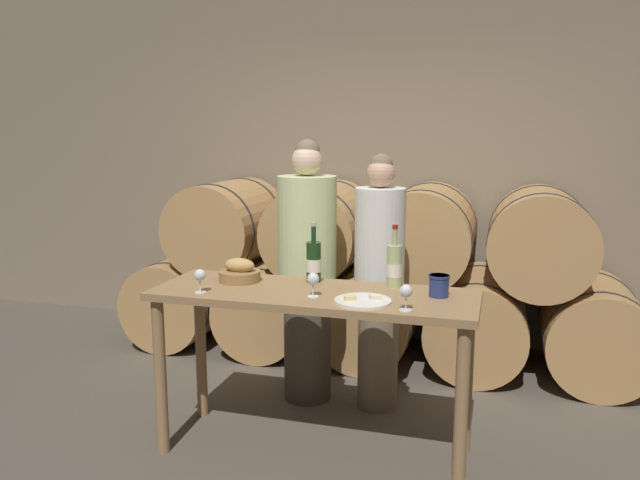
{
  "coord_description": "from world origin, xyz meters",
  "views": [
    {
      "loc": [
        0.91,
        -2.99,
        1.72
      ],
      "look_at": [
        0.0,
        0.12,
        1.15
      ],
      "focal_mm": 35.0,
      "sensor_mm": 36.0,
      "label": 1
    }
  ],
  "objects_px": {
    "cheese_plate": "(363,301)",
    "wine_glass_far_left": "(200,276)",
    "bread_basket": "(240,273)",
    "wine_glass_center": "(406,292)",
    "wine_bottle_red": "(314,262)",
    "wine_glass_left": "(313,280)",
    "wine_bottle_white": "(394,266)",
    "tasting_table": "(314,317)",
    "person_right": "(379,281)",
    "blue_crock": "(439,285)",
    "person_left": "(307,272)"
  },
  "relations": [
    {
      "from": "cheese_plate",
      "to": "wine_glass_far_left",
      "type": "height_order",
      "value": "wine_glass_far_left"
    },
    {
      "from": "bread_basket",
      "to": "wine_glass_center",
      "type": "height_order",
      "value": "bread_basket"
    },
    {
      "from": "cheese_plate",
      "to": "wine_glass_center",
      "type": "height_order",
      "value": "wine_glass_center"
    },
    {
      "from": "wine_bottle_red",
      "to": "wine_glass_left",
      "type": "bearing_deg",
      "value": -73.61
    },
    {
      "from": "wine_bottle_white",
      "to": "bread_basket",
      "type": "height_order",
      "value": "wine_bottle_white"
    },
    {
      "from": "tasting_table",
      "to": "wine_bottle_red",
      "type": "xyz_separation_m",
      "value": [
        -0.06,
        0.2,
        0.25
      ]
    },
    {
      "from": "wine_glass_far_left",
      "to": "wine_glass_left",
      "type": "distance_m",
      "value": 0.59
    },
    {
      "from": "bread_basket",
      "to": "wine_glass_center",
      "type": "relative_size",
      "value": 1.85
    },
    {
      "from": "bread_basket",
      "to": "wine_glass_left",
      "type": "distance_m",
      "value": 0.53
    },
    {
      "from": "cheese_plate",
      "to": "tasting_table",
      "type": "bearing_deg",
      "value": 155.08
    },
    {
      "from": "wine_bottle_white",
      "to": "bread_basket",
      "type": "bearing_deg",
      "value": -173.0
    },
    {
      "from": "person_right",
      "to": "bread_basket",
      "type": "bearing_deg",
      "value": -140.27
    },
    {
      "from": "bread_basket",
      "to": "wine_glass_far_left",
      "type": "bearing_deg",
      "value": -108.18
    },
    {
      "from": "person_right",
      "to": "blue_crock",
      "type": "xyz_separation_m",
      "value": [
        0.41,
        -0.58,
        0.15
      ]
    },
    {
      "from": "wine_bottle_red",
      "to": "bread_basket",
      "type": "bearing_deg",
      "value": -165.51
    },
    {
      "from": "blue_crock",
      "to": "bread_basket",
      "type": "distance_m",
      "value": 1.09
    },
    {
      "from": "wine_bottle_white",
      "to": "wine_glass_left",
      "type": "xyz_separation_m",
      "value": [
        -0.36,
        -0.3,
        -0.03
      ]
    },
    {
      "from": "person_right",
      "to": "blue_crock",
      "type": "bearing_deg",
      "value": -54.33
    },
    {
      "from": "tasting_table",
      "to": "wine_glass_left",
      "type": "distance_m",
      "value": 0.25
    },
    {
      "from": "tasting_table",
      "to": "wine_glass_center",
      "type": "bearing_deg",
      "value": -22.76
    },
    {
      "from": "wine_bottle_red",
      "to": "cheese_plate",
      "type": "distance_m",
      "value": 0.49
    },
    {
      "from": "tasting_table",
      "to": "blue_crock",
      "type": "height_order",
      "value": "blue_crock"
    },
    {
      "from": "wine_glass_center",
      "to": "bread_basket",
      "type": "bearing_deg",
      "value": 162.22
    },
    {
      "from": "person_right",
      "to": "bread_basket",
      "type": "xyz_separation_m",
      "value": [
        -0.67,
        -0.56,
        0.14
      ]
    },
    {
      "from": "wine_bottle_red",
      "to": "wine_bottle_white",
      "type": "xyz_separation_m",
      "value": [
        0.45,
        0.0,
        0.0
      ]
    },
    {
      "from": "bread_basket",
      "to": "cheese_plate",
      "type": "xyz_separation_m",
      "value": [
        0.75,
        -0.23,
        -0.04
      ]
    },
    {
      "from": "wine_glass_center",
      "to": "wine_bottle_red",
      "type": "bearing_deg",
      "value": 144.14
    },
    {
      "from": "wine_bottle_red",
      "to": "cheese_plate",
      "type": "xyz_separation_m",
      "value": [
        0.35,
        -0.33,
        -0.1
      ]
    },
    {
      "from": "person_right",
      "to": "wine_bottle_red",
      "type": "bearing_deg",
      "value": -121.28
    },
    {
      "from": "blue_crock",
      "to": "cheese_plate",
      "type": "bearing_deg",
      "value": -147.86
    },
    {
      "from": "wine_glass_center",
      "to": "wine_glass_left",
      "type": "bearing_deg",
      "value": 167.31
    },
    {
      "from": "wine_bottle_red",
      "to": "wine_glass_far_left",
      "type": "xyz_separation_m",
      "value": [
        -0.49,
        -0.39,
        -0.03
      ]
    },
    {
      "from": "person_left",
      "to": "blue_crock",
      "type": "distance_m",
      "value": 1.05
    },
    {
      "from": "person_right",
      "to": "cheese_plate",
      "type": "distance_m",
      "value": 0.8
    },
    {
      "from": "tasting_table",
      "to": "person_right",
      "type": "relative_size",
      "value": 1.06
    },
    {
      "from": "wine_bottle_white",
      "to": "blue_crock",
      "type": "xyz_separation_m",
      "value": [
        0.25,
        -0.12,
        -0.05
      ]
    },
    {
      "from": "blue_crock",
      "to": "wine_glass_far_left",
      "type": "relative_size",
      "value": 0.89
    },
    {
      "from": "person_left",
      "to": "wine_bottle_white",
      "type": "distance_m",
      "value": 0.79
    },
    {
      "from": "wine_bottle_red",
      "to": "wine_glass_center",
      "type": "height_order",
      "value": "wine_bottle_red"
    },
    {
      "from": "person_right",
      "to": "wine_glass_left",
      "type": "distance_m",
      "value": 0.8
    },
    {
      "from": "cheese_plate",
      "to": "wine_glass_left",
      "type": "relative_size",
      "value": 2.25
    },
    {
      "from": "bread_basket",
      "to": "wine_glass_far_left",
      "type": "relative_size",
      "value": 1.85
    },
    {
      "from": "wine_bottle_white",
      "to": "wine_bottle_red",
      "type": "bearing_deg",
      "value": -179.87
    },
    {
      "from": "wine_bottle_white",
      "to": "wine_glass_left",
      "type": "height_order",
      "value": "wine_bottle_white"
    },
    {
      "from": "bread_basket",
      "to": "wine_glass_center",
      "type": "bearing_deg",
      "value": -17.78
    },
    {
      "from": "person_left",
      "to": "wine_bottle_red",
      "type": "xyz_separation_m",
      "value": [
        0.18,
        -0.46,
        0.17
      ]
    },
    {
      "from": "person_right",
      "to": "cheese_plate",
      "type": "height_order",
      "value": "person_right"
    },
    {
      "from": "wine_glass_left",
      "to": "wine_bottle_red",
      "type": "bearing_deg",
      "value": 106.39
    },
    {
      "from": "wine_bottle_red",
      "to": "wine_glass_far_left",
      "type": "distance_m",
      "value": 0.63
    },
    {
      "from": "wine_glass_far_left",
      "to": "tasting_table",
      "type": "bearing_deg",
      "value": 19.13
    }
  ]
}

